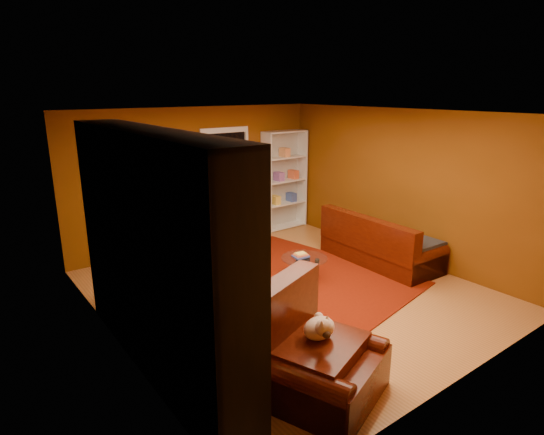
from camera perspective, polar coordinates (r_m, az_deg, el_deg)
floor at (r=6.91m, az=2.01°, el=-9.35°), size 5.00×5.50×0.05m
ceiling at (r=6.25m, az=2.25°, el=13.19°), size 5.00×5.50×0.05m
wall_back at (r=8.73m, az=-9.40°, el=5.02°), size 5.00×0.05×2.60m
wall_left at (r=5.31m, az=-19.66°, el=-2.84°), size 0.05×5.50×2.60m
wall_right at (r=8.23m, az=15.99°, el=3.95°), size 0.05×5.50×2.60m
doorway at (r=9.03m, az=-5.82°, el=3.89°), size 1.06×0.60×2.16m
rug at (r=7.18m, az=2.33°, el=-8.00°), size 3.53×3.92×0.02m
media_unit at (r=4.81m, az=-14.43°, el=-4.64°), size 0.53×3.33×2.55m
christmas_tree at (r=7.89m, az=-12.57°, el=1.74°), size 1.36×1.36×2.15m
gift_box_teal at (r=8.04m, az=-18.28°, el=-5.15°), size 0.37×0.37×0.29m
gift_box_green at (r=7.90m, az=-13.36°, el=-5.26°), size 0.33×0.33×0.25m
gift_box_red at (r=8.34m, az=-15.59°, el=-4.32°), size 0.30×0.30×0.24m
white_bookshelf at (r=9.65m, az=1.57°, el=4.66°), size 0.99×0.37×2.13m
armchair at (r=4.61m, az=6.13°, el=-16.49°), size 1.51×1.51×0.92m
dog at (r=4.55m, az=5.93°, el=-13.65°), size 0.48×0.42×0.30m
sofa at (r=8.04m, az=13.55°, el=-2.48°), size 0.98×2.09×0.89m
coffee_table at (r=7.21m, az=4.05°, el=-6.36°), size 0.81×0.81×0.46m
acrylic_chair at (r=7.60m, az=-8.48°, el=-3.38°), size 0.56×0.59×0.86m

